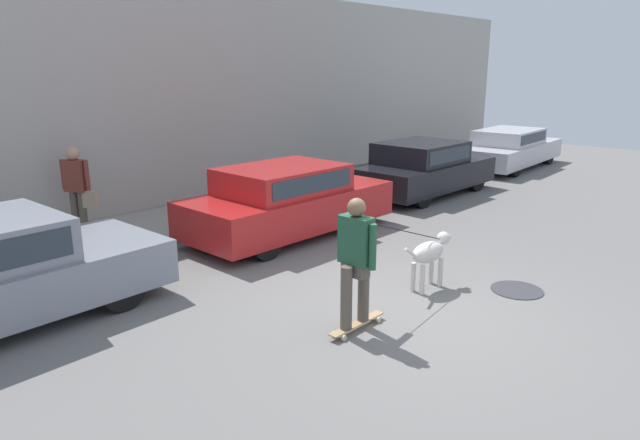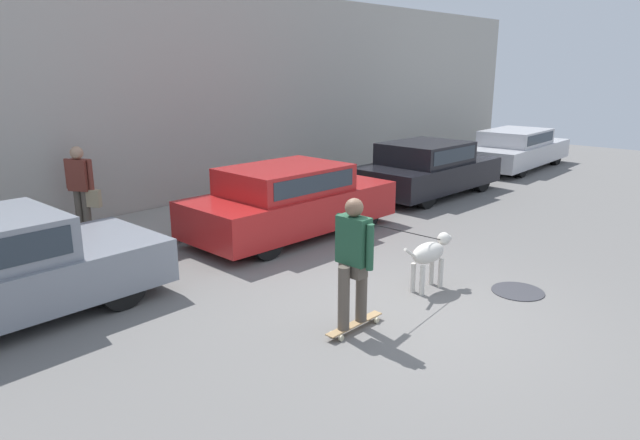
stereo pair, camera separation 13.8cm
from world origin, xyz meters
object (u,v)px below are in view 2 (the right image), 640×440
object	(u,v)px
dog	(430,254)
pedestrian_with_bag	(81,185)
skateboarder	(354,257)
parked_car_2	(427,169)
fire_hydrant	(338,190)
parked_car_1	(290,201)
parked_car_3	(516,149)

from	to	relation	value
dog	pedestrian_with_bag	bearing A→B (deg)	114.64
dog	skateboarder	bearing A→B (deg)	-173.61
parked_car_2	skateboarder	distance (m)	7.76
parked_car_2	fire_hydrant	size ratio (longest dim) A/B	5.65
parked_car_2	dog	size ratio (longest dim) A/B	3.88
dog	fire_hydrant	distance (m)	5.07
parked_car_1	pedestrian_with_bag	xyz separation A→B (m)	(-2.71, 2.52, 0.36)
parked_car_2	dog	distance (m)	6.21
parked_car_2	fire_hydrant	distance (m)	2.51
dog	fire_hydrant	world-z (taller)	dog
parked_car_2	skateboarder	bearing A→B (deg)	-152.32
parked_car_1	fire_hydrant	distance (m)	2.48
dog	pedestrian_with_bag	xyz separation A→B (m)	(-2.14, 5.85, 0.49)
skateboarder	pedestrian_with_bag	bearing A→B (deg)	95.08
parked_car_2	pedestrian_with_bag	size ratio (longest dim) A/B	2.56
dog	parked_car_2	bearing A→B (deg)	37.02
pedestrian_with_bag	skateboarder	bearing A→B (deg)	66.31
parked_car_2	dog	bearing A→B (deg)	-145.74
parked_car_2	fire_hydrant	bearing A→B (deg)	162.23
parked_car_3	parked_car_1	bearing A→B (deg)	178.10
fire_hydrant	skateboarder	bearing A→B (deg)	-137.56
pedestrian_with_bag	parked_car_1	bearing A→B (deg)	109.47
parked_car_2	parked_car_1	bearing A→B (deg)	-178.22
parked_car_1	fire_hydrant	size ratio (longest dim) A/B	5.84
pedestrian_with_bag	fire_hydrant	xyz separation A→B (m)	(5.02, -1.68, -0.63)
pedestrian_with_bag	fire_hydrant	distance (m)	5.33
parked_car_3	pedestrian_with_bag	world-z (taller)	pedestrian_with_bag
parked_car_1	pedestrian_with_bag	world-z (taller)	pedestrian_with_bag
parked_car_1	skateboarder	bearing A→B (deg)	-122.60
dog	fire_hydrant	bearing A→B (deg)	59.92
skateboarder	pedestrian_with_bag	size ratio (longest dim) A/B	1.61
skateboarder	dog	bearing A→B (deg)	3.05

